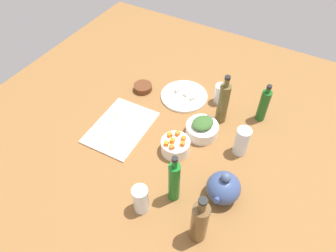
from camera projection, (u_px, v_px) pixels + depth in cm
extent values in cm
cube|color=brown|center=(168.00, 135.00, 142.11)|extent=(190.00, 190.00, 3.00)
cube|color=#F2E5CE|center=(121.00, 127.00, 142.74)|extent=(33.09, 24.82, 1.00)
cylinder|color=white|center=(184.00, 96.00, 157.14)|extent=(23.83, 23.83, 1.20)
cylinder|color=white|center=(202.00, 130.00, 138.70)|extent=(14.64, 14.64, 5.72)
cylinder|color=white|center=(175.00, 146.00, 131.93)|extent=(12.53, 12.53, 6.29)
cylinder|color=#592E18|center=(143.00, 87.00, 160.10)|extent=(9.46, 9.46, 3.17)
ellipsoid|color=#374B7C|center=(223.00, 188.00, 115.22)|extent=(13.49, 13.05, 11.53)
sphere|color=#415479|center=(226.00, 177.00, 109.82)|extent=(3.78, 3.78, 3.78)
cylinder|color=#374B7C|center=(218.00, 198.00, 110.81)|extent=(5.38, 2.00, 3.93)
cylinder|color=brown|center=(223.00, 104.00, 139.07)|extent=(5.13, 5.13, 20.91)
cylinder|color=brown|center=(227.00, 82.00, 129.80)|extent=(2.31, 2.31, 4.05)
cylinder|color=black|center=(228.00, 78.00, 127.85)|extent=(2.56, 2.56, 1.20)
cylinder|color=#1E5C1E|center=(263.00, 106.00, 141.25)|extent=(4.53, 4.53, 16.60)
cylinder|color=#1E5C1E|center=(268.00, 90.00, 134.14)|extent=(2.04, 2.04, 2.55)
cylinder|color=black|center=(269.00, 87.00, 132.75)|extent=(2.27, 2.27, 1.20)
cylinder|color=brown|center=(199.00, 223.00, 101.73)|extent=(5.92, 5.92, 19.63)
cylinder|color=brown|center=(202.00, 206.00, 92.81)|extent=(2.66, 2.66, 4.41)
cylinder|color=black|center=(203.00, 201.00, 90.73)|extent=(2.96, 2.96, 1.20)
cylinder|color=#176B20|center=(174.00, 182.00, 111.84)|extent=(4.43, 4.43, 20.14)
cylinder|color=#176B20|center=(175.00, 163.00, 102.96)|extent=(1.99, 1.99, 3.78)
cylinder|color=black|center=(175.00, 159.00, 101.11)|extent=(2.22, 2.22, 1.20)
cylinder|color=white|center=(220.00, 94.00, 151.55)|extent=(5.86, 5.86, 10.26)
cylinder|color=white|center=(242.00, 141.00, 128.91)|extent=(6.19, 6.19, 13.78)
cylinder|color=white|center=(141.00, 199.00, 111.32)|extent=(5.94, 5.94, 12.79)
cube|color=orange|center=(183.00, 144.00, 127.63)|extent=(2.03, 2.03, 1.80)
cube|color=orange|center=(183.00, 138.00, 129.58)|extent=(1.84, 1.84, 1.80)
cube|color=orange|center=(172.00, 141.00, 128.73)|extent=(2.11, 2.11, 1.80)
cube|color=orange|center=(170.00, 135.00, 130.90)|extent=(2.47, 2.47, 1.80)
cube|color=orange|center=(178.00, 133.00, 131.46)|extent=(1.99, 1.99, 1.80)
cube|color=orange|center=(172.00, 147.00, 126.49)|extent=(2.51, 2.51, 1.80)
cube|color=orange|center=(166.00, 143.00, 127.74)|extent=(2.29, 2.29, 1.80)
ellipsoid|color=#38602A|center=(203.00, 123.00, 135.44)|extent=(12.82, 11.97, 3.06)
cube|color=white|center=(189.00, 89.00, 158.07)|extent=(3.07, 3.07, 2.20)
cube|color=white|center=(186.00, 94.00, 155.78)|extent=(2.81, 2.81, 2.20)
cube|color=white|center=(177.00, 90.00, 157.53)|extent=(3.08, 3.08, 2.20)
cube|color=#E3F4CF|center=(191.00, 97.00, 153.93)|extent=(3.00, 3.00, 2.20)
pyramid|color=beige|center=(114.00, 144.00, 133.78)|extent=(5.31, 5.88, 2.91)
pyramid|color=beige|center=(119.00, 115.00, 145.51)|extent=(4.87, 4.50, 2.50)
pyramid|color=beige|center=(128.00, 121.00, 143.05)|extent=(6.09, 5.69, 2.32)
pyramid|color=beige|center=(124.00, 133.00, 138.58)|extent=(4.95, 5.19, 2.11)
pyramid|color=beige|center=(144.00, 116.00, 145.35)|extent=(5.53, 5.51, 2.26)
pyramid|color=beige|center=(108.00, 135.00, 136.85)|extent=(6.42, 6.26, 2.99)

